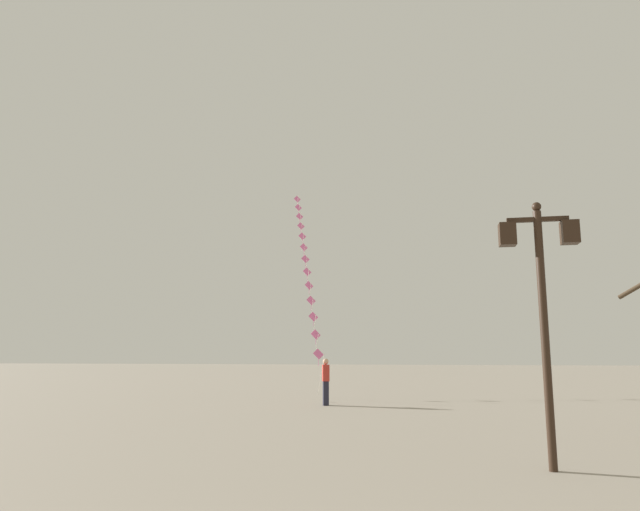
% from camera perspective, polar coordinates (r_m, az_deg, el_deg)
% --- Properties ---
extents(ground_plane, '(160.00, 160.00, 0.00)m').
position_cam_1_polar(ground_plane, '(21.53, 7.56, -14.62)').
color(ground_plane, gray).
extents(twin_lantern_lamp_post, '(1.32, 0.28, 4.52)m').
position_cam_1_polar(twin_lantern_lamp_post, '(10.62, 21.01, -2.29)').
color(twin_lantern_lamp_post, black).
rests_on(twin_lantern_lamp_post, ground_plane).
extents(kite_train, '(4.78, 14.78, 12.68)m').
position_cam_1_polar(kite_train, '(31.98, -1.37, -0.95)').
color(kite_train, brown).
rests_on(kite_train, ground_plane).
extents(kite_flyer, '(0.34, 0.63, 1.71)m').
position_cam_1_polar(kite_flyer, '(21.96, 0.57, -12.24)').
color(kite_flyer, '#1E1E2D').
rests_on(kite_flyer, ground_plane).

